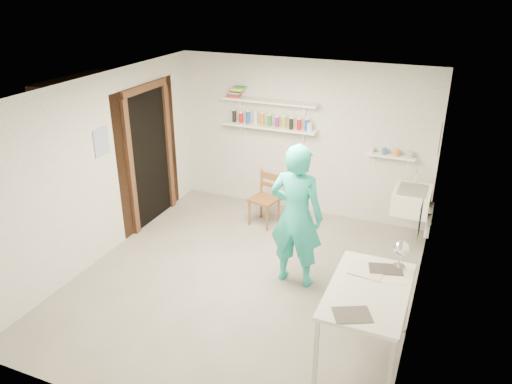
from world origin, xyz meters
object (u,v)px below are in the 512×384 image
at_px(wooden_chair, 264,199).
at_px(work_table, 365,324).
at_px(man, 296,216).
at_px(wall_clock, 303,186).
at_px(belfast_sink, 412,200).
at_px(desk_lamp, 401,248).

bearing_deg(wooden_chair, work_table, -35.82).
bearing_deg(man, wall_clock, -87.64).
bearing_deg(belfast_sink, desk_lamp, -87.35).
height_order(man, work_table, man).
bearing_deg(man, desk_lamp, 157.98).
height_order(belfast_sink, wall_clock, wall_clock).
distance_m(wall_clock, wooden_chair, 1.59).
bearing_deg(wall_clock, man, -87.64).
height_order(belfast_sink, man, man).
xyz_separation_m(wooden_chair, desk_lamp, (2.18, -1.81, 0.62)).
relative_size(wall_clock, work_table, 0.26).
distance_m(man, desk_lamp, 1.38).
relative_size(belfast_sink, work_table, 0.49).
bearing_deg(belfast_sink, wooden_chair, -175.07).
bearing_deg(wall_clock, work_table, -48.36).
relative_size(belfast_sink, desk_lamp, 3.92).
bearing_deg(wooden_chair, man, -40.75).
xyz_separation_m(man, wooden_chair, (-0.91, 1.27, -0.48)).
distance_m(wall_clock, desk_lamp, 1.49).
xyz_separation_m(wall_clock, work_table, (1.07, -1.25, -0.79)).
bearing_deg(wall_clock, desk_lamp, -29.79).
distance_m(work_table, desk_lamp, 0.82).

